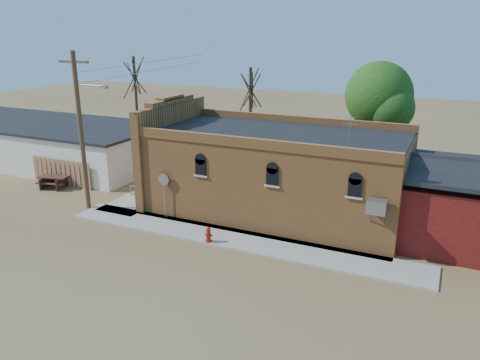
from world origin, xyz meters
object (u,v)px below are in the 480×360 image
at_px(trash_barrel, 167,187).
at_px(picnic_table, 54,180).
at_px(stop_sign, 164,184).
at_px(utility_pole, 81,129).
at_px(brick_bar, 272,171).
at_px(fire_hydrant, 208,234).

relative_size(trash_barrel, picnic_table, 0.41).
xyz_separation_m(stop_sign, trash_barrel, (-2.08, 3.34, -1.51)).
bearing_deg(stop_sign, utility_pole, -152.17).
bearing_deg(picnic_table, stop_sign, -22.05).
bearing_deg(utility_pole, brick_bar, 23.69).
height_order(brick_bar, picnic_table, brick_bar).
xyz_separation_m(fire_hydrant, picnic_table, (-13.41, 3.20, 0.07)).
height_order(utility_pole, fire_hydrant, utility_pole).
xyz_separation_m(stop_sign, picnic_table, (-9.72, 1.40, -1.52)).
distance_m(brick_bar, trash_barrel, 7.18).
bearing_deg(fire_hydrant, stop_sign, 172.87).
height_order(stop_sign, trash_barrel, stop_sign).
xyz_separation_m(utility_pole, trash_barrel, (2.84, 3.94, -4.24)).
relative_size(fire_hydrant, stop_sign, 0.30).
bearing_deg(trash_barrel, utility_pole, -125.86).
bearing_deg(stop_sign, brick_bar, 58.08).
height_order(utility_pole, picnic_table, utility_pole).
distance_m(brick_bar, fire_hydrant, 5.93).
bearing_deg(trash_barrel, fire_hydrant, -41.71).
bearing_deg(stop_sign, fire_hydrant, -5.17).
distance_m(brick_bar, utility_pole, 10.96).
distance_m(brick_bar, picnic_table, 14.88).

